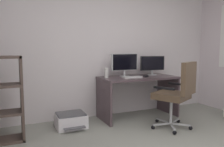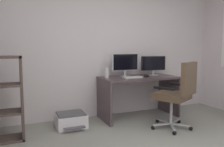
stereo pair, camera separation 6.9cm
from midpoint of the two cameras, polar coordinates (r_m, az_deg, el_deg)
wall_back at (r=4.27m, az=-2.52°, el=8.21°), size 4.77×0.10×2.78m
desk at (r=4.21m, az=6.99°, el=-3.49°), size 1.37×0.67×0.74m
monitor_main at (r=4.15m, az=3.75°, el=2.58°), size 0.52×0.18×0.41m
monitor_secondary at (r=4.45m, az=10.54°, el=2.26°), size 0.48×0.18×0.36m
keyboard at (r=4.01m, az=5.59°, el=-0.92°), size 0.34×0.14×0.02m
computer_mouse at (r=4.16m, az=8.93°, el=-0.62°), size 0.08×0.11×0.03m
desktop_speaker at (r=3.96m, az=-0.80°, el=0.11°), size 0.07×0.07×0.17m
office_chair at (r=3.68m, az=16.28°, el=-4.29°), size 0.65×0.69×1.04m
printer at (r=3.79m, az=-9.49°, el=-11.21°), size 0.46×0.47×0.23m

